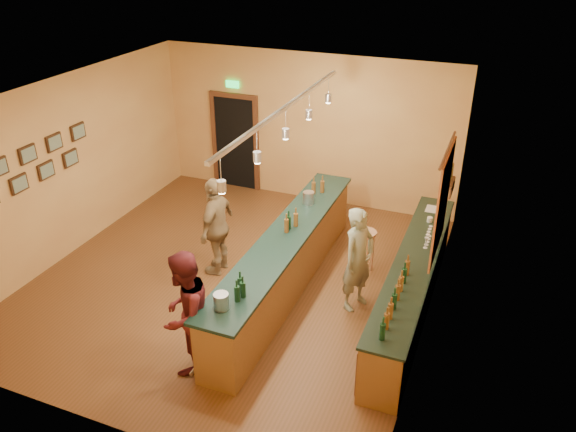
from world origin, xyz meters
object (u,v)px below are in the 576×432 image
at_px(back_counter, 412,285).
at_px(bartender, 358,259).
at_px(customer_a, 185,313).
at_px(tasting_bar, 286,258).
at_px(customer_b, 217,226).
at_px(bar_stool, 365,239).

distance_m(back_counter, bartender, 0.93).
bearing_deg(back_counter, customer_a, -137.45).
height_order(tasting_bar, bartender, bartender).
height_order(back_counter, customer_b, customer_b).
distance_m(tasting_bar, bar_stool, 1.49).
xyz_separation_m(back_counter, tasting_bar, (-2.04, -0.18, 0.12)).
xyz_separation_m(bartender, customer_b, (-2.52, 0.11, 0.02)).
bearing_deg(bartender, bar_stool, 32.40).
height_order(bartender, customer_b, customer_b).
bearing_deg(customer_a, bar_stool, 151.82).
relative_size(customer_a, bar_stool, 2.29).
distance_m(back_counter, tasting_bar, 2.05).
distance_m(back_counter, bar_stool, 1.32).
relative_size(tasting_bar, customer_a, 2.84).
xyz_separation_m(customer_a, customer_b, (-0.77, 2.31, -0.01)).
relative_size(customer_a, customer_b, 1.01).
xyz_separation_m(customer_b, bar_stool, (2.37, 0.93, -0.24)).
xyz_separation_m(tasting_bar, customer_a, (-0.55, -2.20, 0.29)).
relative_size(back_counter, customer_a, 2.53).
bearing_deg(back_counter, tasting_bar, -174.93).
bearing_deg(customer_a, tasting_bar, 164.17).
relative_size(tasting_bar, bar_stool, 6.52).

